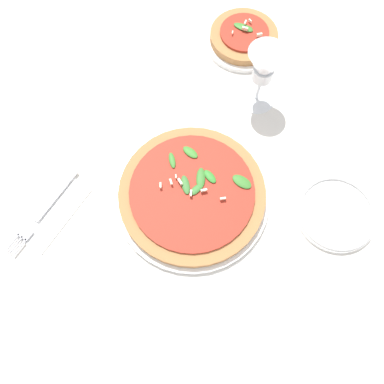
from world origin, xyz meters
name	(u,v)px	position (x,y,z in m)	size (l,w,h in m)	color
ground_plane	(190,212)	(0.00, 0.00, 0.00)	(6.00, 6.00, 0.00)	silver
pizza_arugula_main	(192,194)	(-0.03, -0.01, 0.02)	(0.30, 0.30, 0.05)	white
pizza_personal_side	(243,38)	(-0.44, -0.03, 0.02)	(0.18, 0.18, 0.05)	white
wine_glass	(264,69)	(-0.30, 0.04, 0.10)	(0.08, 0.08, 0.14)	white
napkin	(47,208)	(0.09, -0.26, 0.00)	(0.17, 0.13, 0.01)	white
fork	(44,210)	(0.10, -0.26, 0.01)	(0.20, 0.05, 0.00)	silver
side_plate_white	(336,213)	(-0.10, 0.27, 0.01)	(0.16, 0.16, 0.02)	white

